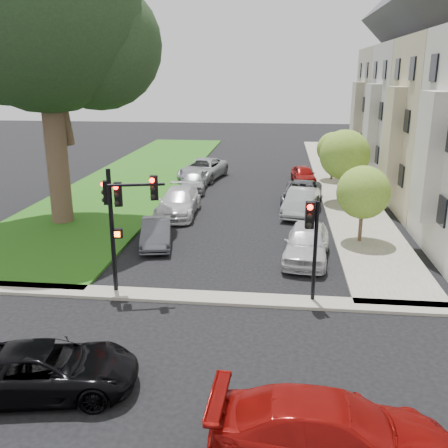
# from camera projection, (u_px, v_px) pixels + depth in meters

# --- Properties ---
(ground) EXTENTS (140.00, 140.00, 0.00)m
(ground) POSITION_uv_depth(u_px,v_px,m) (207.00, 326.00, 16.41)
(ground) COLOR black
(ground) RESTS_ON ground
(grass_strip) EXTENTS (8.00, 44.00, 0.12)m
(grass_strip) POSITION_uv_depth(u_px,v_px,m) (140.00, 176.00, 40.18)
(grass_strip) COLOR #295F15
(grass_strip) RESTS_ON ground
(sidewalk_right) EXTENTS (3.50, 44.00, 0.12)m
(sidewalk_right) POSITION_uv_depth(u_px,v_px,m) (338.00, 180.00, 38.48)
(sidewalk_right) COLOR gray
(sidewalk_right) RESTS_ON ground
(sidewalk_cross) EXTENTS (60.00, 1.00, 0.12)m
(sidewalk_cross) POSITION_uv_depth(u_px,v_px,m) (215.00, 298.00, 18.29)
(sidewalk_cross) COLOR gray
(sidewalk_cross) RESTS_ON ground
(house_c) EXTENTS (7.70, 7.55, 15.97)m
(house_c) POSITION_uv_depth(u_px,v_px,m) (429.00, 89.00, 34.93)
(house_c) COLOR beige
(house_c) RESTS_ON ground
(house_d) EXTENTS (7.70, 7.55, 15.97)m
(house_d) POSITION_uv_depth(u_px,v_px,m) (404.00, 86.00, 42.06)
(house_d) COLOR gray
(house_d) RESTS_ON ground
(eucalyptus) EXTENTS (11.26, 10.21, 15.95)m
(eucalyptus) POSITION_uv_depth(u_px,v_px,m) (42.00, 11.00, 24.54)
(eucalyptus) COLOR brown
(eucalyptus) RESTS_ON ground
(small_tree_a) EXTENTS (2.55, 2.55, 3.82)m
(small_tree_a) POSITION_uv_depth(u_px,v_px,m) (363.00, 192.00, 23.68)
(small_tree_a) COLOR brown
(small_tree_a) RESTS_ON ground
(small_tree_b) EXTENTS (3.12, 3.12, 4.68)m
(small_tree_b) POSITION_uv_depth(u_px,v_px,m) (345.00, 155.00, 30.91)
(small_tree_b) COLOR brown
(small_tree_b) RESTS_ON ground
(small_tree_c) EXTENTS (2.49, 2.49, 3.73)m
(small_tree_c) POSITION_uv_depth(u_px,v_px,m) (333.00, 149.00, 37.81)
(small_tree_c) COLOR brown
(small_tree_c) RESTS_ON ground
(traffic_signal_main) EXTENTS (2.32, 0.68, 4.74)m
(traffic_signal_main) POSITION_uv_depth(u_px,v_px,m) (121.00, 209.00, 17.95)
(traffic_signal_main) COLOR black
(traffic_signal_main) RESTS_ON ground
(traffic_signal_secondary) EXTENTS (0.48, 0.39, 3.77)m
(traffic_signal_secondary) POSITION_uv_depth(u_px,v_px,m) (312.00, 233.00, 17.36)
(traffic_signal_secondary) COLOR black
(traffic_signal_secondary) RESTS_ON ground
(car_cross_near) EXTENTS (5.02, 3.01, 1.31)m
(car_cross_near) POSITION_uv_depth(u_px,v_px,m) (46.00, 369.00, 12.84)
(car_cross_near) COLOR black
(car_cross_near) RESTS_ON ground
(car_cross_far) EXTENTS (5.33, 2.33, 1.53)m
(car_cross_far) POSITION_uv_depth(u_px,v_px,m) (334.00, 433.00, 10.40)
(car_cross_far) COLOR maroon
(car_cross_far) RESTS_ON ground
(car_parked_0) EXTENTS (2.40, 4.85, 1.59)m
(car_parked_0) POSITION_uv_depth(u_px,v_px,m) (307.00, 243.00, 21.99)
(car_parked_0) COLOR silver
(car_parked_0) RESTS_ON ground
(car_parked_1) EXTENTS (2.48, 4.76, 1.49)m
(car_parked_1) POSITION_uv_depth(u_px,v_px,m) (301.00, 202.00, 29.10)
(car_parked_1) COLOR #999BA0
(car_parked_1) RESTS_ON ground
(car_parked_2) EXTENTS (2.88, 5.29, 1.41)m
(car_parked_2) POSITION_uv_depth(u_px,v_px,m) (302.00, 193.00, 31.56)
(car_parked_2) COLOR #3F4247
(car_parked_2) RESTS_ON ground
(car_parked_3) EXTENTS (2.04, 3.95, 1.29)m
(car_parked_3) POSITION_uv_depth(u_px,v_px,m) (303.00, 174.00, 37.64)
(car_parked_3) COLOR maroon
(car_parked_3) RESTS_ON ground
(car_parked_5) EXTENTS (2.09, 4.08, 1.28)m
(car_parked_5) POSITION_uv_depth(u_px,v_px,m) (156.00, 233.00, 23.91)
(car_parked_5) COLOR #3F4247
(car_parked_5) RESTS_ON ground
(car_parked_6) EXTENTS (2.28, 5.33, 1.53)m
(car_parked_6) POSITION_uv_depth(u_px,v_px,m) (179.00, 202.00, 29.05)
(car_parked_6) COLOR silver
(car_parked_6) RESTS_ON ground
(car_parked_7) EXTENTS (2.02, 4.40, 1.46)m
(car_parked_7) POSITION_uv_depth(u_px,v_px,m) (194.00, 181.00, 34.93)
(car_parked_7) COLOR #999BA0
(car_parked_7) RESTS_ON ground
(car_parked_8) EXTENTS (3.71, 6.14, 1.59)m
(car_parked_8) POSITION_uv_depth(u_px,v_px,m) (203.00, 169.00, 38.85)
(car_parked_8) COLOR #999BA0
(car_parked_8) RESTS_ON ground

